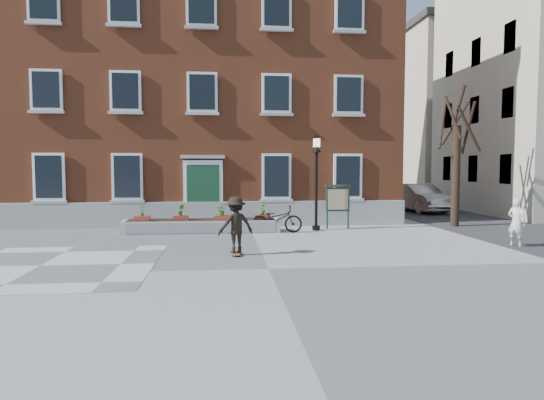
{
  "coord_description": "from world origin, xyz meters",
  "views": [
    {
      "loc": [
        -1.17,
        -12.26,
        2.64
      ],
      "look_at": [
        0.5,
        4.0,
        1.5
      ],
      "focal_mm": 32.0,
      "sensor_mm": 36.0,
      "label": 1
    }
  ],
  "objects": [
    {
      "name": "planter_assembly",
      "position": [
        -1.99,
        7.18,
        0.31
      ],
      "size": [
        6.2,
        1.12,
        1.15
      ],
      "color": "#B4B4AF",
      "rests_on": "ground"
    },
    {
      "name": "checker_patch",
      "position": [
        -6.0,
        1.0,
        0.01
      ],
      "size": [
        6.0,
        6.0,
        0.01
      ],
      "primitive_type": "cube",
      "color": "#5E5E60",
      "rests_on": "ground"
    },
    {
      "name": "lamp_post",
      "position": [
        2.67,
        7.3,
        2.54
      ],
      "size": [
        0.4,
        0.4,
        3.93
      ],
      "color": "black",
      "rests_on": "ground"
    },
    {
      "name": "bare_tree",
      "position": [
        9.01,
        8.01,
        2.79
      ],
      "size": [
        1.83,
        1.83,
        6.16
      ],
      "color": "#302115",
      "rests_on": "ground"
    },
    {
      "name": "brick_building",
      "position": [
        -2.0,
        13.98,
        6.3
      ],
      "size": [
        18.4,
        10.85,
        12.6
      ],
      "color": "brown",
      "rests_on": "ground"
    },
    {
      "name": "parked_car",
      "position": [
        10.22,
        14.79,
        0.81
      ],
      "size": [
        2.29,
        5.09,
        1.62
      ],
      "primitive_type": "imported",
      "rotation": [
        0.0,
        0.0,
        0.12
      ],
      "color": "#A9ACAE",
      "rests_on": "ground"
    },
    {
      "name": "bicycle",
      "position": [
        0.96,
        6.77,
        0.54
      ],
      "size": [
        2.08,
        0.81,
        1.08
      ],
      "primitive_type": "imported",
      "rotation": [
        0.0,
        0.0,
        1.52
      ],
      "color": "black",
      "rests_on": "ground"
    },
    {
      "name": "ground",
      "position": [
        0.0,
        0.0,
        0.0
      ],
      "size": [
        100.0,
        100.0,
        0.0
      ],
      "primitive_type": "plane",
      "color": "gray",
      "rests_on": "ground"
    },
    {
      "name": "notice_board",
      "position": [
        3.66,
        7.65,
        1.26
      ],
      "size": [
        1.1,
        0.16,
        1.87
      ],
      "color": "#1A3525",
      "rests_on": "ground"
    },
    {
      "name": "side_street",
      "position": [
        17.99,
        19.78,
        7.02
      ],
      "size": [
        15.2,
        36.0,
        14.5
      ],
      "color": "#363638",
      "rests_on": "ground"
    },
    {
      "name": "skateboarder",
      "position": [
        -0.78,
        2.06,
        0.91
      ],
      "size": [
        1.22,
        0.94,
        1.75
      ],
      "color": "brown",
      "rests_on": "ground"
    },
    {
      "name": "bystander",
      "position": [
        8.47,
        2.68,
        0.8
      ],
      "size": [
        0.63,
        0.7,
        1.61
      ],
      "primitive_type": "imported",
      "rotation": [
        0.0,
        0.0,
        2.12
      ],
      "color": "silver",
      "rests_on": "ground"
    }
  ]
}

